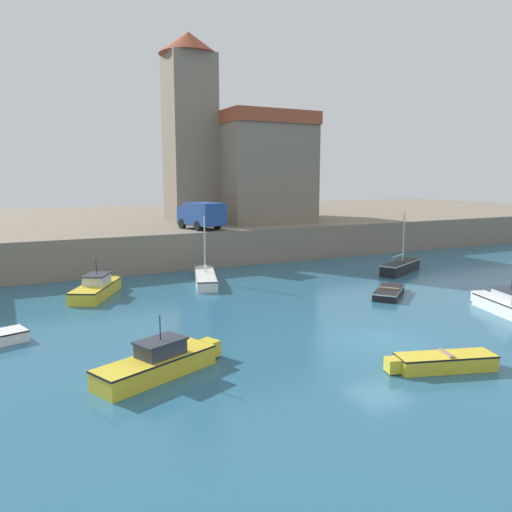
{
  "coord_description": "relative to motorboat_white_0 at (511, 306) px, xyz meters",
  "views": [
    {
      "loc": [
        -14.3,
        -16.33,
        7.13
      ],
      "look_at": [
        0.29,
        12.7,
        2.0
      ],
      "focal_mm": 35.0,
      "sensor_mm": 36.0,
      "label": 1
    }
  ],
  "objects": [
    {
      "name": "truck_on_quay",
      "position": [
        -8.94,
        22.0,
        3.62
      ],
      "size": [
        3.0,
        4.66,
        2.2
      ],
      "color": "#234793",
      "rests_on": "quay_seawall"
    },
    {
      "name": "dinghy_yellow_3",
      "position": [
        -9.08,
        -3.89,
        -0.17
      ],
      "size": [
        4.25,
        2.15,
        0.67
      ],
      "color": "yellow",
      "rests_on": "ground"
    },
    {
      "name": "church",
      "position": [
        -2.18,
        30.91,
        8.29
      ],
      "size": [
        13.41,
        17.41,
        17.3
      ],
      "color": "gray",
      "rests_on": "quay_seawall"
    },
    {
      "name": "motorboat_yellow_2",
      "position": [
        -18.7,
        0.35,
        0.01
      ],
      "size": [
        5.3,
        3.13,
        2.23
      ],
      "color": "yellow",
      "rests_on": "ground"
    },
    {
      "name": "sailboat_black_4",
      "position": [
        3.16,
        11.59,
        -0.03
      ],
      "size": [
        5.32,
        3.25,
        4.49
      ],
      "color": "black",
      "rests_on": "ground"
    },
    {
      "name": "motorboat_yellow_1",
      "position": [
        -18.68,
        14.11,
        0.01
      ],
      "size": [
        3.78,
        5.5,
        2.24
      ],
      "color": "yellow",
      "rests_on": "ground"
    },
    {
      "name": "dinghy_black_5",
      "position": [
        -2.78,
        6.16,
        -0.24
      ],
      "size": [
        3.83,
        3.43,
        0.54
      ],
      "color": "black",
      "rests_on": "ground"
    },
    {
      "name": "motorboat_white_0",
      "position": [
        0.0,
        0.0,
        0.0
      ],
      "size": [
        2.92,
        5.63,
        2.24
      ],
      "color": "white",
      "rests_on": "ground"
    },
    {
      "name": "quay_seawall",
      "position": [
        -9.03,
        39.5,
        0.96
      ],
      "size": [
        120.0,
        40.0,
        2.9
      ],
      "primitive_type": "cube",
      "color": "gray",
      "rests_on": "ground"
    },
    {
      "name": "ground_plane",
      "position": [
        -9.03,
        -0.33,
        -0.49
      ],
      "size": [
        200.0,
        200.0,
        0.0
      ],
      "primitive_type": "plane",
      "color": "#28607F"
    },
    {
      "name": "sailboat_white_7",
      "position": [
        -11.4,
        14.79,
        -0.11
      ],
      "size": [
        3.1,
        6.46,
        4.53
      ],
      "color": "white",
      "rests_on": "ground"
    }
  ]
}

